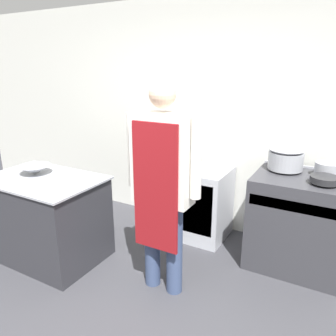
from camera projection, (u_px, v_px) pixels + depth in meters
The scene contains 11 objects.
ground_plane at pixel (82, 336), 2.46m from camera, with size 14.00×14.00×0.00m, color #38383D.
wall_back at pixel (204, 118), 3.89m from camera, with size 8.00×0.05×2.70m.
prep_counter at pixel (47, 218), 3.39m from camera, with size 1.19×0.79×0.87m.
stove at pixel (298, 222), 3.23m from camera, with size 0.89×0.71×0.95m.
fridge_unit at pixel (197, 202), 3.84m from camera, with size 0.70×0.59×0.83m.
person_cook at pixel (162, 178), 2.69m from camera, with size 0.68×0.24×1.84m.
mixing_bowl at pixel (35, 170), 3.38m from camera, with size 0.33×0.33×0.09m.
plastic_tub at pixel (46, 184), 3.01m from camera, with size 0.14×0.14×0.07m.
stock_pot at pixel (286, 158), 3.24m from camera, with size 0.34×0.34×0.23m.
saute_pan at pixel (324, 179), 2.89m from camera, with size 0.25×0.25×0.06m.
sauce_pot at pixel (327, 169), 3.08m from camera, with size 0.23×0.23×0.12m.
Camera 1 is at (1.52, -1.40, 1.94)m, focal length 35.00 mm.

